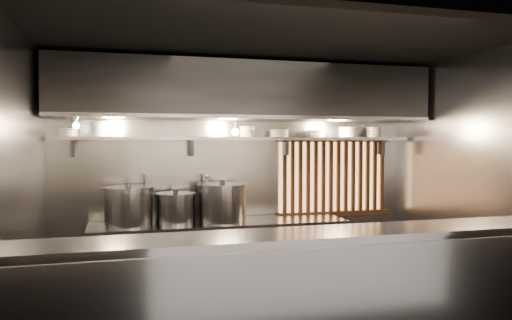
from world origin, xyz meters
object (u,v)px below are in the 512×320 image
pendant_bulb (235,132)px  stock_pot_left (176,208)px  stock_pot_mid (129,206)px  stock_pot_right (222,203)px  heat_lamp (73,120)px

pendant_bulb → stock_pot_left: pendant_bulb is taller
stock_pot_mid → stock_pot_right: size_ratio=0.93×
heat_lamp → stock_pot_right: heat_lamp is taller
stock_pot_left → stock_pot_right: 0.54m
stock_pot_left → stock_pot_right: bearing=-3.2°
stock_pot_mid → pendant_bulb: bearing=3.8°
heat_lamp → stock_pot_mid: 1.13m
stock_pot_left → stock_pot_mid: bearing=-177.2°
pendant_bulb → stock_pot_right: 0.86m
stock_pot_mid → heat_lamp: bearing=-154.2°
heat_lamp → pendant_bulb: (1.80, 0.35, -0.11)m
pendant_bulb → stock_pot_mid: pendant_bulb is taller
heat_lamp → stock_pot_left: bearing=15.2°
stock_pot_mid → stock_pot_left: bearing=2.8°
heat_lamp → stock_pot_right: (1.62, 0.26, -0.94)m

